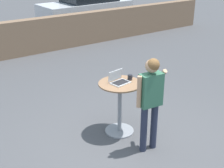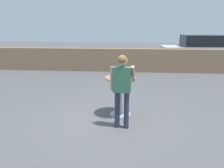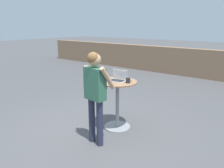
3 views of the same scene
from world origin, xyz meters
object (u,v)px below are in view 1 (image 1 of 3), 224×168
Objects in this scene: parked_car_near_street at (87,6)px; standing_person at (151,95)px; cafe_table at (120,101)px; laptop at (119,80)px; coffee_mug at (130,77)px.

standing_person is at bearing -115.08° from parked_car_near_street.
cafe_table is 0.81m from standing_person.
parked_car_near_street reaches higher than laptop.
standing_person is at bearing -84.83° from cafe_table.
coffee_mug is at bearing -116.11° from parked_car_near_street.
standing_person reaches higher than laptop.
parked_car_near_street is at bearing 64.92° from standing_person.
laptop is 0.22× the size of standing_person.
laptop reaches higher than cafe_table.
parked_car_near_street is (3.83, 7.82, -0.17)m from coffee_mug.
coffee_mug is 0.74m from standing_person.
parked_car_near_street reaches higher than cafe_table.
cafe_table is at bearing -77.23° from laptop.
coffee_mug is at bearing 3.77° from cafe_table.
standing_person is at bearing -84.54° from laptop.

